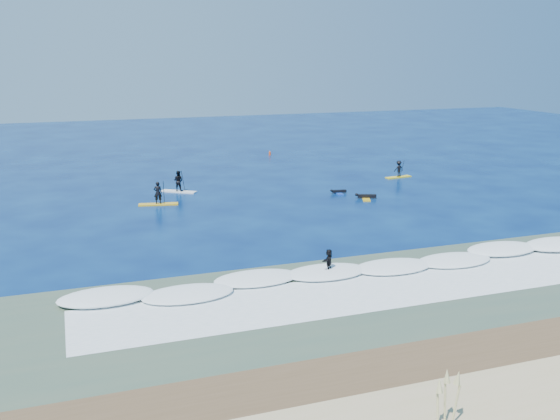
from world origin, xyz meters
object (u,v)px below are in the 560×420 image
object	(u,v)px
sup_paddler_right	(399,170)
marker_buoy	(270,153)
prone_paddler_near	(366,197)
sup_paddler_center	(178,183)
prone_paddler_far	(338,192)
sup_paddler_left	(158,196)
wave_surfer	(329,262)

from	to	relation	value
sup_paddler_right	marker_buoy	distance (m)	19.14
sup_paddler_right	prone_paddler_near	world-z (taller)	sup_paddler_right
sup_paddler_center	prone_paddler_far	xyz separation A→B (m)	(13.28, -5.27, -0.71)
sup_paddler_left	sup_paddler_center	distance (m)	4.93
prone_paddler_near	prone_paddler_far	bearing A→B (deg)	48.68
prone_paddler_near	prone_paddler_far	world-z (taller)	prone_paddler_near
sup_paddler_center	marker_buoy	size ratio (longest dim) A/B	5.22
prone_paddler_far	prone_paddler_near	bearing A→B (deg)	-144.38
sup_paddler_center	wave_surfer	world-z (taller)	sup_paddler_center
prone_paddler_near	prone_paddler_far	distance (m)	2.96
sup_paddler_left	prone_paddler_near	size ratio (longest dim) A/B	1.40
sup_paddler_center	wave_surfer	distance (m)	24.50
wave_surfer	sup_paddler_left	bearing A→B (deg)	63.92
wave_surfer	prone_paddler_near	bearing A→B (deg)	12.72
sup_paddler_left	prone_paddler_near	world-z (taller)	sup_paddler_left
prone_paddler_near	sup_paddler_left	bearing A→B (deg)	99.09
sup_paddler_left	wave_surfer	size ratio (longest dim) A/B	1.96
sup_paddler_center	sup_paddler_right	bearing A→B (deg)	33.49
sup_paddler_left	sup_paddler_center	world-z (taller)	sup_paddler_center
prone_paddler_far	sup_paddler_left	bearing A→B (deg)	94.35
sup_paddler_left	marker_buoy	distance (m)	26.98
sup_paddler_right	prone_paddler_near	distance (m)	10.37
sup_paddler_left	prone_paddler_far	world-z (taller)	sup_paddler_left
sup_paddler_center	marker_buoy	distance (m)	22.12
sup_paddler_right	prone_paddler_far	xyz separation A→B (m)	(-8.72, -4.67, -0.63)
sup_paddler_left	marker_buoy	xyz separation A→B (m)	(16.71, 21.17, -0.44)
sup_paddler_left	sup_paddler_right	distance (m)	24.72
prone_paddler_near	sup_paddler_right	bearing A→B (deg)	-24.17
marker_buoy	wave_surfer	bearing A→B (deg)	-103.98
prone_paddler_near	wave_surfer	distance (m)	19.43
sup_paddler_right	wave_surfer	bearing A→B (deg)	-135.53
sup_paddler_center	sup_paddler_right	world-z (taller)	sup_paddler_center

